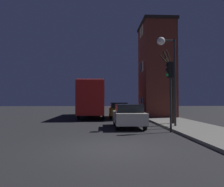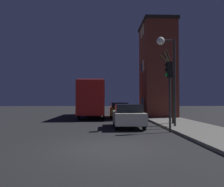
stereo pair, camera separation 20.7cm
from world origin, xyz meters
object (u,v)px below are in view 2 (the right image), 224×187
car_near_lane (128,115)px  streetlamp (167,58)px  car_mid_lane (119,110)px  traffic_light (169,81)px  bus (93,97)px  bare_tree (172,88)px

car_near_lane → streetlamp: bearing=-10.1°
car_mid_lane → car_near_lane: bearing=-89.9°
traffic_light → car_mid_lane: size_ratio=0.86×
streetlamp → bus: bearing=117.9°
streetlamp → bare_tree: streetlamp is taller
bare_tree → car_mid_lane: size_ratio=1.12×
bare_tree → bus: 10.40m
traffic_light → bare_tree: bare_tree is taller
traffic_light → streetlamp: bearing=77.9°
bus → car_near_lane: (2.78, -9.52, -1.39)m
car_near_lane → bus: bearing=106.3°
streetlamp → bus: streetlamp is taller
streetlamp → traffic_light: streetlamp is taller
traffic_light → bare_tree: bearing=69.8°
car_near_lane → traffic_light: bearing=-46.2°
streetlamp → bus: size_ratio=0.56×
streetlamp → car_near_lane: bearing=169.9°
streetlamp → car_near_lane: streetlamp is taller
bare_tree → car_near_lane: size_ratio=1.29×
traffic_light → bare_tree: (1.22, 3.31, -0.20)m
traffic_light → car_near_lane: traffic_light is taller
traffic_light → bus: 12.71m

